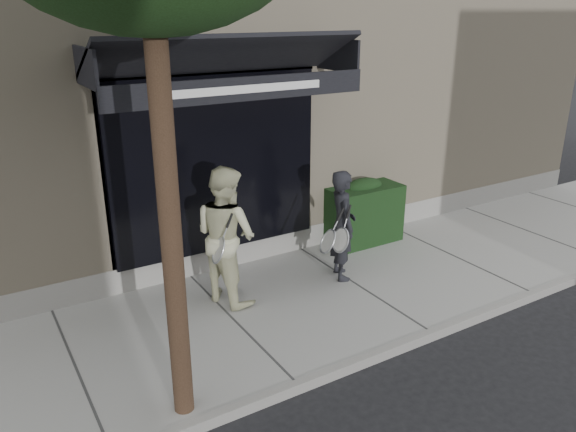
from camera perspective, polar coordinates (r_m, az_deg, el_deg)
ground at (r=8.50m, az=6.82°, el=-7.53°), size 80.00×80.00×0.00m
sidewalk at (r=8.47m, az=6.84°, el=-7.17°), size 20.00×3.00×0.12m
curb at (r=7.48m, az=14.27°, el=-11.63°), size 20.00×0.10×0.14m
building_facade at (r=11.86m, az=-7.91°, el=14.27°), size 14.30×8.04×5.64m
hedge at (r=9.76m, az=7.60°, el=0.43°), size 1.30×0.70×1.14m
pedestrian_front at (r=8.30m, az=5.52°, el=-0.94°), size 0.85×0.80×1.67m
pedestrian_back at (r=7.63m, az=-6.33°, el=-1.92°), size 0.98×1.11×1.92m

